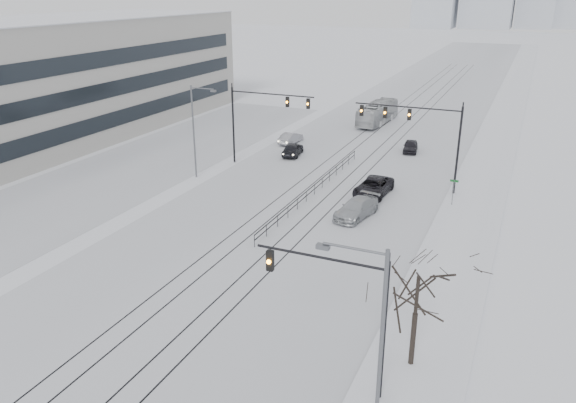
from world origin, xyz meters
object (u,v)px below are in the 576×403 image
object	(u,v)px
sedan_sb_outer	(291,138)
sedan_nb_right	(356,208)
sedan_sb_inner	(293,149)
box_truck	(378,113)
bare_tree	(418,286)
traffic_mast_near	(349,305)
sedan_nb_front	(373,187)
sedan_nb_far	(410,146)

from	to	relation	value
sedan_sb_outer	sedan_nb_right	size ratio (longest dim) A/B	0.80
sedan_sb_inner	box_truck	xyz separation A→B (m)	(4.50, 18.93, 0.73)
bare_tree	traffic_mast_near	bearing A→B (deg)	-128.76
sedan_sb_outer	sedan_nb_front	xyz separation A→B (m)	(13.86, -13.34, 0.09)
sedan_sb_outer	sedan_nb_far	size ratio (longest dim) A/B	1.06
bare_tree	sedan_nb_front	size ratio (longest dim) A/B	1.12
sedan_sb_outer	box_truck	xyz separation A→B (m)	(6.72, 14.36, 0.80)
sedan_nb_right	sedan_sb_inner	bearing A→B (deg)	140.93
box_truck	sedan_sb_outer	bearing A→B (deg)	69.23
sedan_nb_right	box_truck	bearing A→B (deg)	113.91
sedan_nb_front	sedan_nb_far	xyz separation A→B (m)	(0.03, 15.50, -0.11)
sedan_sb_inner	sedan_sb_outer	size ratio (longest dim) A/B	1.07
traffic_mast_near	sedan_nb_front	xyz separation A→B (m)	(-5.92, 26.05, -3.81)
sedan_nb_far	sedan_sb_inner	bearing A→B (deg)	-158.48
sedan_sb_inner	sedan_nb_far	size ratio (longest dim) A/B	1.14
bare_tree	box_truck	size ratio (longest dim) A/B	0.58
sedan_sb_inner	sedan_nb_front	bearing A→B (deg)	133.58
box_truck	sedan_nb_far	bearing A→B (deg)	124.77
sedan_nb_front	sedan_nb_far	distance (m)	15.50
sedan_nb_right	box_truck	world-z (taller)	box_truck
sedan_sb_inner	traffic_mast_near	bearing A→B (deg)	107.34
sedan_sb_inner	sedan_nb_right	bearing A→B (deg)	119.93
box_truck	sedan_sb_inner	bearing A→B (deg)	80.93
traffic_mast_near	sedan_sb_outer	distance (m)	44.25
sedan_nb_right	sedan_nb_far	world-z (taller)	sedan_nb_right
traffic_mast_near	sedan_sb_inner	xyz separation A→B (m)	(-17.57, 34.82, -3.82)
sedan_sb_inner	sedan_sb_outer	xyz separation A→B (m)	(-2.22, 4.57, -0.07)
sedan_nb_far	bare_tree	bearing A→B (deg)	-86.28
sedan_nb_right	sedan_nb_far	distance (m)	21.10
bare_tree	sedan_nb_right	bearing A→B (deg)	115.15
sedan_nb_right	box_truck	size ratio (longest dim) A/B	0.49
sedan_nb_far	sedan_sb_outer	bearing A→B (deg)	-179.60
bare_tree	sedan_nb_right	world-z (taller)	bare_tree
sedan_sb_outer	box_truck	world-z (taller)	box_truck
sedan_sb_inner	box_truck	size ratio (longest dim) A/B	0.41
sedan_nb_front	sedan_nb_right	distance (m)	5.60
traffic_mast_near	sedan_nb_right	world-z (taller)	traffic_mast_near
bare_tree	sedan_sb_inner	distance (m)	37.76
traffic_mast_near	sedan_nb_far	xyz separation A→B (m)	(-5.89, 41.55, -3.91)
bare_tree	sedan_nb_right	xyz separation A→B (m)	(-8.19, 17.45, -3.75)
sedan_sb_inner	sedan_nb_front	world-z (taller)	sedan_nb_front
traffic_mast_near	sedan_nb_front	bearing A→B (deg)	102.81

